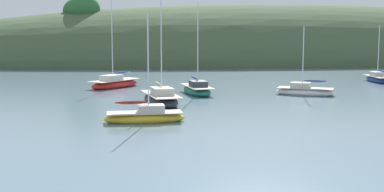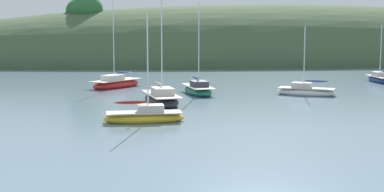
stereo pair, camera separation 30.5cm
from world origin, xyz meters
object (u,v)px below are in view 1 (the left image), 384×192
sailboat_yellow_far (145,117)px  sailboat_grey_yawl (305,91)px  sailboat_red_portside (378,79)px  sailboat_blue_center (197,90)px  sailboat_navy_dinghy (161,99)px  sailboat_teal_outer (115,84)px

sailboat_yellow_far → sailboat_grey_yawl: sailboat_yellow_far is taller
sailboat_red_portside → sailboat_blue_center: sailboat_blue_center is taller
sailboat_yellow_far → sailboat_navy_dinghy: sailboat_navy_dinghy is taller
sailboat_yellow_far → sailboat_navy_dinghy: 8.21m
sailboat_blue_center → sailboat_navy_dinghy: sailboat_navy_dinghy is taller
sailboat_teal_outer → sailboat_navy_dinghy: bearing=-73.7°
sailboat_yellow_far → sailboat_red_portside: size_ratio=1.08×
sailboat_red_portside → sailboat_blue_center: bearing=-159.1°
sailboat_red_portside → sailboat_navy_dinghy: sailboat_navy_dinghy is taller
sailboat_blue_center → sailboat_red_portside: bearing=20.9°
sailboat_blue_center → sailboat_navy_dinghy: (-3.80, -6.17, 0.03)m
sailboat_yellow_far → sailboat_blue_center: 15.22m
sailboat_red_portside → sailboat_teal_outer: 29.51m
sailboat_yellow_far → sailboat_grey_yawl: bearing=39.0°
sailboat_red_portside → sailboat_blue_center: (-21.93, -8.37, 0.04)m
sailboat_yellow_far → sailboat_navy_dinghy: bearing=78.6°
sailboat_blue_center → sailboat_grey_yawl: bearing=-12.5°
sailboat_grey_yawl → sailboat_red_portside: bearing=40.2°
sailboat_blue_center → sailboat_teal_outer: 9.99m
sailboat_yellow_far → sailboat_blue_center: bearing=69.1°
sailboat_grey_yawl → sailboat_teal_outer: 19.13m
sailboat_red_portside → sailboat_teal_outer: (-29.46, -1.80, 0.05)m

